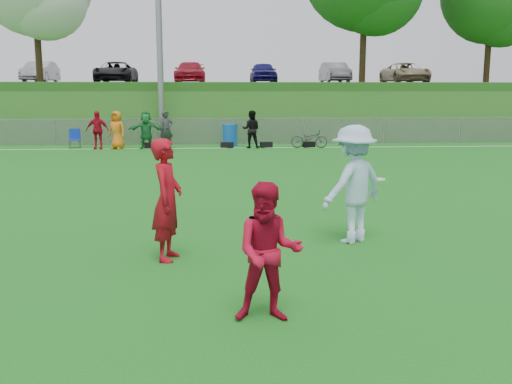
{
  "coord_description": "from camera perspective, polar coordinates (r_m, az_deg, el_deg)",
  "views": [
    {
      "loc": [
        -0.38,
        -7.93,
        2.55
      ],
      "look_at": [
        0.23,
        0.5,
        1.05
      ],
      "focal_mm": 40.0,
      "sensor_mm": 36.0,
      "label": 1
    }
  ],
  "objects": [
    {
      "name": "ground",
      "position": [
        8.34,
        -1.32,
        -7.75
      ],
      "size": [
        120.0,
        120.0,
        0.0
      ],
      "primitive_type": "plane",
      "color": "#166818",
      "rests_on": "ground"
    },
    {
      "name": "sideline_far",
      "position": [
        26.06,
        -3.29,
        4.41
      ],
      "size": [
        60.0,
        0.1,
        0.01
      ],
      "primitive_type": "cube",
      "color": "white",
      "rests_on": "ground"
    },
    {
      "name": "fence",
      "position": [
        28.0,
        -3.37,
        6.12
      ],
      "size": [
        58.0,
        0.06,
        1.3
      ],
      "color": "gray",
      "rests_on": "ground"
    },
    {
      "name": "light_pole",
      "position": [
        29.15,
        -9.73,
        18.09
      ],
      "size": [
        1.2,
        0.4,
        12.15
      ],
      "color": "gray",
      "rests_on": "ground"
    },
    {
      "name": "berm",
      "position": [
        38.95,
        -3.62,
        8.47
      ],
      "size": [
        120.0,
        18.0,
        3.0
      ],
      "primitive_type": "cube",
      "color": "#265919",
      "rests_on": "ground"
    },
    {
      "name": "parking_lot",
      "position": [
        40.94,
        -3.67,
        10.71
      ],
      "size": [
        120.0,
        12.0,
        0.1
      ],
      "primitive_type": "cube",
      "color": "black",
      "rests_on": "berm"
    },
    {
      "name": "car_row",
      "position": [
        39.96,
        -5.38,
        11.81
      ],
      "size": [
        32.04,
        5.18,
        1.44
      ],
      "color": "silver",
      "rests_on": "parking_lot"
    },
    {
      "name": "spectator_row",
      "position": [
        26.11,
        -9.79,
        6.15
      ],
      "size": [
        7.86,
        0.85,
        1.69
      ],
      "color": "red",
      "rests_on": "ground"
    },
    {
      "name": "gear_bags",
      "position": [
        26.17,
        -1.75,
        4.72
      ],
      "size": [
        7.81,
        0.41,
        0.26
      ],
      "color": "black",
      "rests_on": "ground"
    },
    {
      "name": "player_red_left",
      "position": [
        8.72,
        -8.87,
        -0.78
      ],
      "size": [
        0.56,
        0.75,
        1.86
      ],
      "primitive_type": "imported",
      "rotation": [
        0.0,
        0.0,
        1.4
      ],
      "color": "#A40B19",
      "rests_on": "ground"
    },
    {
      "name": "player_red_center",
      "position": [
        6.34,
        1.29,
        -6.07
      ],
      "size": [
        0.81,
        0.65,
        1.58
      ],
      "primitive_type": "imported",
      "rotation": [
        0.0,
        0.0,
        -0.07
      ],
      "color": "#B10C29",
      "rests_on": "ground"
    },
    {
      "name": "player_blue",
      "position": [
        9.75,
        9.7,
        0.75
      ],
      "size": [
        1.48,
        1.34,
        2.0
      ],
      "primitive_type": "imported",
      "rotation": [
        0.0,
        0.0,
        3.74
      ],
      "color": "#B0D1F4",
      "rests_on": "ground"
    },
    {
      "name": "frisbee",
      "position": [
        10.05,
        12.14,
        1.26
      ],
      "size": [
        0.24,
        0.24,
        0.02
      ],
      "color": "white",
      "rests_on": "ground"
    },
    {
      "name": "recycling_bin",
      "position": [
        27.02,
        -2.64,
        5.7
      ],
      "size": [
        0.89,
        0.89,
        1.03
      ],
      "primitive_type": "cylinder",
      "rotation": [
        0.0,
        0.0,
        0.38
      ],
      "color": "#1050B3",
      "rests_on": "ground"
    },
    {
      "name": "camp_chair",
      "position": [
        27.16,
        -17.67,
        4.73
      ],
      "size": [
        0.55,
        0.56,
        0.88
      ],
      "rotation": [
        0.0,
        0.0,
        0.13
      ],
      "color": "#0F30A7",
      "rests_on": "ground"
    },
    {
      "name": "bicycle",
      "position": [
        26.24,
        5.35,
        5.36
      ],
      "size": [
        1.72,
        0.82,
        0.87
      ],
      "primitive_type": "imported",
      "rotation": [
        0.0,
        0.0,
        1.42
      ],
      "color": "#303033",
      "rests_on": "ground"
    }
  ]
}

